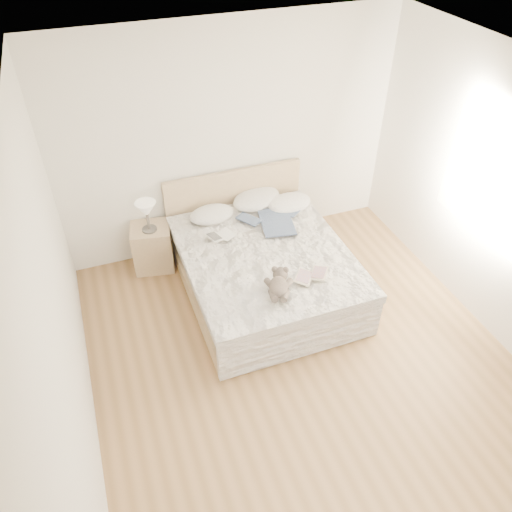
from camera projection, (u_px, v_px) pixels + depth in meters
name	position (u px, v px, depth m)	size (l,w,h in m)	color
floor	(306.00, 365.00, 4.89)	(4.00, 4.50, 0.00)	brown
ceiling	(332.00, 97.00, 3.18)	(4.00, 4.50, 0.00)	white
wall_back	(230.00, 141.00, 5.67)	(4.00, 0.02, 2.70)	white
wall_left	(58.00, 323.00, 3.50)	(0.02, 4.50, 2.70)	white
window	(493.00, 186.00, 4.72)	(0.02, 1.30, 1.10)	white
bed	(263.00, 268.00, 5.56)	(1.72, 2.14, 1.00)	tan
nightstand	(153.00, 247.00, 5.89)	(0.45, 0.40, 0.56)	tan
table_lamp	(146.00, 211.00, 5.52)	(0.29, 0.29, 0.37)	#4A4641
pillow_left	(212.00, 214.00, 5.79)	(0.52, 0.37, 0.16)	white
pillow_middle	(257.00, 199.00, 6.04)	(0.64, 0.44, 0.19)	white
pillow_right	(289.00, 203.00, 5.97)	(0.55, 0.38, 0.16)	white
blouse	(277.00, 222.00, 5.68)	(0.56, 0.60, 0.02)	#32405F
photo_book	(220.00, 236.00, 5.48)	(0.28, 0.20, 0.02)	white
childrens_book	(311.00, 275.00, 4.97)	(0.33, 0.23, 0.02)	beige
teddy_bear	(278.00, 292.00, 4.76)	(0.24, 0.35, 0.18)	brown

